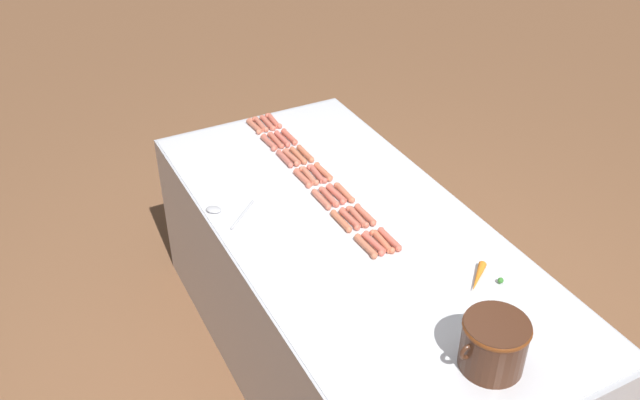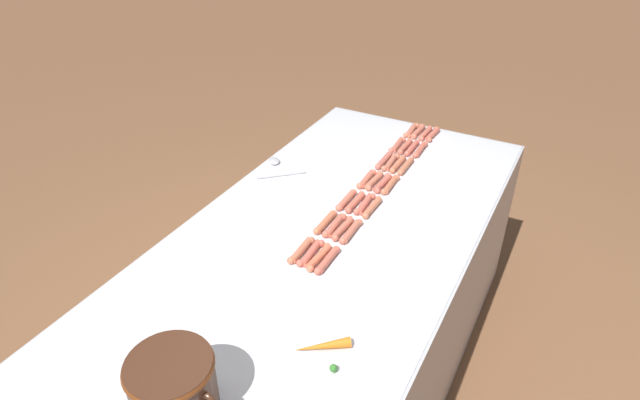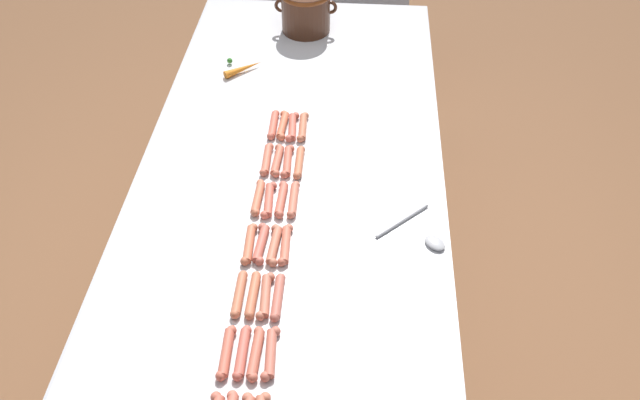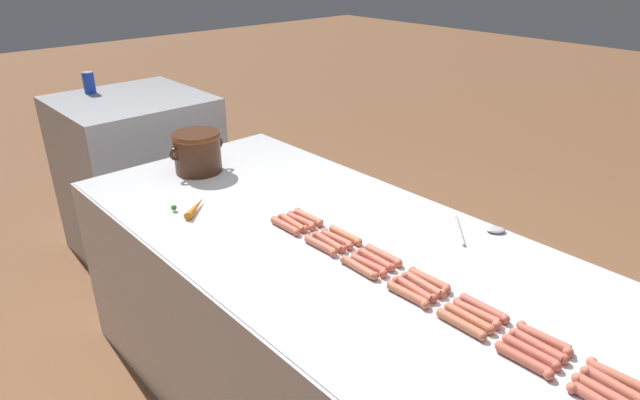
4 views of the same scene
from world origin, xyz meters
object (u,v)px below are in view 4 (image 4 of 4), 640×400
(hot_dog_26, at_px, (345,235))
(serving_spoon, at_px, (484,230))
(hot_dog_19, at_px, (337,239))
(hot_dog_20, at_px, (301,221))
(hot_dog_9, at_px, (469,318))
(hot_dog_18, at_px, (376,259))
(hot_dog_16, at_px, (477,313))
(hot_dog_4, at_px, (359,268))
(hot_dog_10, at_px, (414,289))
(hot_dog_22, at_px, (544,338))
(hot_dog_6, at_px, (285,226))
(hot_dog_25, at_px, (383,255))
(hot_dog_5, at_px, (320,245))
(hot_dog_14, at_px, (615,386))
(hot_dog_13, at_px, (293,223))
(hot_dog_1, at_px, (523,360))
(carrot, at_px, (194,207))
(hot_dog_11, at_px, (369,264))
(hot_dog_27, at_px, (308,217))
(hot_dog_15, at_px, (538,346))
(hot_dog_8, at_px, (531,352))
(bean_pot, at_px, (197,150))
(soda_can, at_px, (89,83))
(back_cabinet, at_px, (140,177))
(hot_dog_3, at_px, (408,294))
(hot_dog_21, at_px, (619,378))
(hot_dog_17, at_px, (423,284))
(hot_dog_7, at_px, (606,394))
(hot_dog_23, at_px, (484,308))
(hot_dog_2, at_px, (461,324))
(hot_dog_12, at_px, (329,242))
(hot_dog_24, at_px, (429,280))

(hot_dog_26, xyz_separation_m, serving_spoon, (0.41, -0.30, -0.01))
(hot_dog_19, relative_size, hot_dog_20, 1.00)
(hot_dog_9, bearing_deg, hot_dog_18, 84.63)
(hot_dog_9, relative_size, hot_dog_16, 1.00)
(hot_dog_4, relative_size, hot_dog_10, 1.00)
(hot_dog_22, bearing_deg, hot_dog_26, 89.80)
(hot_dog_6, distance_m, hot_dog_25, 0.40)
(hot_dog_5, bearing_deg, hot_dog_14, -85.61)
(hot_dog_13, bearing_deg, hot_dog_22, -85.38)
(hot_dog_1, xyz_separation_m, hot_dog_22, (0.12, 0.01, 0.00))
(hot_dog_26, relative_size, carrot, 1.07)
(hot_dog_10, relative_size, hot_dog_16, 1.00)
(hot_dog_25, bearing_deg, hot_dog_16, -95.80)
(hot_dog_11, xyz_separation_m, hot_dog_14, (0.04, -0.76, 0.00))
(hot_dog_27, bearing_deg, carrot, 127.50)
(hot_dog_15, height_order, hot_dog_22, same)
(hot_dog_1, height_order, serving_spoon, hot_dog_1)
(hot_dog_8, height_order, bean_pot, bean_pot)
(soda_can, bearing_deg, hot_dog_18, -88.74)
(hot_dog_19, relative_size, hot_dog_26, 1.00)
(back_cabinet, xyz_separation_m, hot_dog_3, (-0.15, -2.20, 0.35))
(hot_dog_13, xyz_separation_m, hot_dog_20, (0.04, -0.01, 0.00))
(hot_dog_21, bearing_deg, serving_spoon, 56.87)
(hot_dog_17, bearing_deg, hot_dog_27, 86.60)
(hot_dog_7, distance_m, hot_dog_16, 0.38)
(hot_dog_23, height_order, carrot, carrot)
(hot_dog_17, relative_size, hot_dog_20, 1.00)
(hot_dog_2, distance_m, hot_dog_5, 0.58)
(soda_can, bearing_deg, hot_dog_9, -89.71)
(hot_dog_1, bearing_deg, hot_dog_3, 89.56)
(hot_dog_19, relative_size, hot_dog_27, 1.00)
(hot_dog_9, relative_size, hot_dog_19, 1.00)
(hot_dog_2, relative_size, hot_dog_27, 1.00)
(soda_can, bearing_deg, hot_dog_23, -88.17)
(hot_dog_12, relative_size, hot_dog_26, 1.00)
(hot_dog_9, xyz_separation_m, hot_dog_24, (0.07, 0.19, 0.00))
(hot_dog_1, relative_size, hot_dog_6, 1.00)
(soda_can, bearing_deg, hot_dog_20, -88.58)
(hot_dog_9, relative_size, hot_dog_24, 1.00)
(back_cabinet, bearing_deg, hot_dog_27, -91.26)
(hot_dog_12, height_order, hot_dog_25, same)
(hot_dog_15, bearing_deg, hot_dog_23, 78.95)
(hot_dog_5, height_order, hot_dog_14, same)
(hot_dog_2, bearing_deg, hot_dog_3, 89.96)
(hot_dog_9, distance_m, hot_dog_20, 0.76)
(hot_dog_9, distance_m, hot_dog_24, 0.21)
(hot_dog_7, distance_m, hot_dog_21, 0.08)
(hot_dog_3, relative_size, bean_pot, 0.59)
(hot_dog_13, bearing_deg, hot_dog_23, -84.52)
(hot_dog_20, bearing_deg, hot_dog_19, -89.20)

